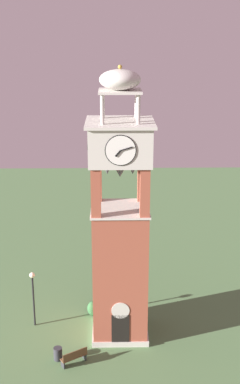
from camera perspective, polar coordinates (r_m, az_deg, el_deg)
The scene contains 6 objects.
ground at distance 34.49m, azimuth 0.00°, elevation -15.31°, with size 80.00×80.00×0.00m, color #517547.
clock_tower at distance 31.26m, azimuth 0.00°, elevation -4.85°, with size 3.94×3.94×16.96m.
park_bench at distance 31.56m, azimuth -5.14°, elevation -17.89°, with size 1.59×1.23×0.95m.
lamp_post at distance 34.19m, azimuth -9.72°, elevation -10.66°, with size 0.36×0.36×3.88m.
trash_bin at distance 32.05m, azimuth -6.96°, elevation -17.52°, with size 0.52×0.52×0.80m, color #2D2D33.
shrub_near_entry at distance 35.89m, azimuth -3.08°, elevation -12.87°, with size 0.74×0.74×1.07m, color #336638.
Camera 1 is at (-0.49, -28.76, 19.03)m, focal length 47.66 mm.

